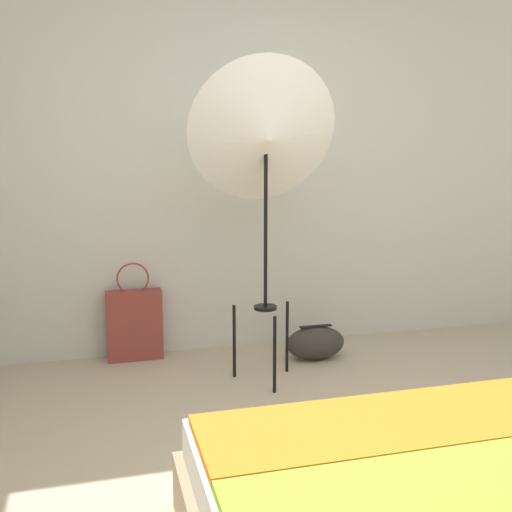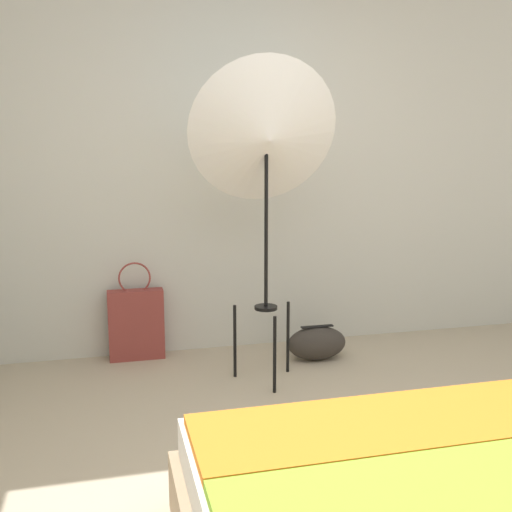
% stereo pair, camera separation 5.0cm
% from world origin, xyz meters
% --- Properties ---
extents(wall_back, '(8.00, 0.05, 2.60)m').
position_xyz_m(wall_back, '(0.00, 2.24, 1.30)').
color(wall_back, beige).
rests_on(wall_back, ground_plane).
extents(photo_umbrella, '(0.89, 0.49, 1.92)m').
position_xyz_m(photo_umbrella, '(-0.02, 1.54, 1.47)').
color(photo_umbrella, black).
rests_on(photo_umbrella, ground_plane).
extents(tote_bag, '(0.37, 0.11, 0.66)m').
position_xyz_m(tote_bag, '(-0.76, 2.12, 0.25)').
color(tote_bag, brown).
rests_on(tote_bag, ground_plane).
extents(duffel_bag, '(0.40, 0.23, 0.23)m').
position_xyz_m(duffel_bag, '(0.41, 1.81, 0.11)').
color(duffel_bag, '#332D28').
rests_on(duffel_bag, ground_plane).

